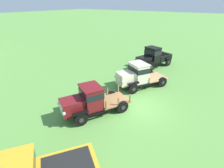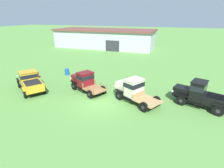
% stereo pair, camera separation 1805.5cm
% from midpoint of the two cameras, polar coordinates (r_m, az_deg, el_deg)
% --- Properties ---
extents(ground_plane, '(240.00, 240.00, 0.00)m').
position_cam_midpoint_polar(ground_plane, '(11.54, 25.45, -19.83)').
color(ground_plane, '#5B9342').
extents(farm_shed, '(24.67, 9.42, 4.48)m').
position_cam_midpoint_polar(farm_shed, '(38.73, 6.32, 13.92)').
color(farm_shed, '#B2B7BC').
rests_on(farm_shed, ground).
extents(vintage_truck_foreground_near, '(5.23, 4.31, 2.07)m').
position_cam_midpoint_polar(vintage_truck_foreground_near, '(12.67, -13.12, -8.17)').
color(vintage_truck_foreground_near, black).
rests_on(vintage_truck_foreground_near, ground).
extents(vintage_truck_second_in_line, '(4.82, 3.48, 2.06)m').
position_cam_midpoint_polar(vintage_truck_second_in_line, '(12.70, 13.95, -8.14)').
color(vintage_truck_second_in_line, black).
rests_on(vintage_truck_second_in_line, ground).
extents(vintage_truck_midrow_center, '(4.87, 3.74, 2.20)m').
position_cam_midpoint_polar(vintage_truck_midrow_center, '(12.93, 38.70, -11.81)').
color(vintage_truck_midrow_center, black).
rests_on(vintage_truck_midrow_center, ground).
extents(vintage_truck_far_side, '(4.90, 3.06, 2.31)m').
position_cam_midpoint_polar(vintage_truck_far_side, '(16.58, 57.21, -10.64)').
color(vintage_truck_far_side, black).
rests_on(vintage_truck_far_side, ground).
extents(oil_drum_beside_row, '(0.61, 0.61, 0.84)m').
position_cam_midpoint_polar(oil_drum_beside_row, '(16.43, -13.11, -3.67)').
color(oil_drum_beside_row, red).
rests_on(oil_drum_beside_row, ground).
extents(oil_drum_near_fence, '(0.58, 0.58, 0.84)m').
position_cam_midpoint_polar(oil_drum_near_fence, '(17.33, -0.53, -1.70)').
color(oil_drum_near_fence, '#1951B2').
rests_on(oil_drum_near_fence, ground).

